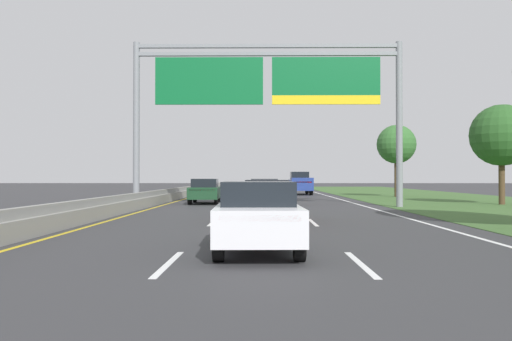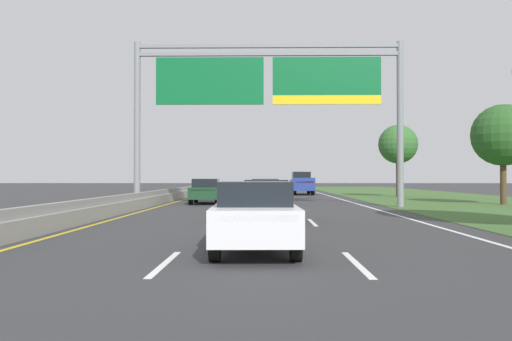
% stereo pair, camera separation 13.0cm
% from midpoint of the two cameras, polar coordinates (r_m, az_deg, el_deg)
% --- Properties ---
extents(ground_plane, '(220.00, 220.00, 0.00)m').
position_cam_midpoint_polar(ground_plane, '(34.38, 0.89, -3.54)').
color(ground_plane, '#333335').
extents(lane_striping, '(11.96, 106.00, 0.01)m').
position_cam_midpoint_polar(lane_striping, '(33.92, 0.89, -3.57)').
color(lane_striping, white).
rests_on(lane_striping, ground).
extents(grass_verge_right, '(14.00, 110.00, 0.02)m').
position_cam_midpoint_polar(grass_verge_right, '(37.10, 23.02, -3.26)').
color(grass_verge_right, '#3D602D').
rests_on(grass_verge_right, ground).
extents(median_barrier_concrete, '(0.60, 110.00, 0.85)m').
position_cam_midpoint_polar(median_barrier_concrete, '(34.99, -9.99, -2.90)').
color(median_barrier_concrete, gray).
rests_on(median_barrier_concrete, ground).
extents(overhead_sign_gantry, '(15.06, 0.42, 9.25)m').
position_cam_midpoint_polar(overhead_sign_gantry, '(28.78, 1.50, 9.11)').
color(overhead_sign_gantry, gray).
rests_on(overhead_sign_gantry, ground).
extents(pickup_truck_blue, '(2.08, 5.43, 2.20)m').
position_cam_midpoint_polar(pickup_truck_blue, '(49.48, 5.21, -1.44)').
color(pickup_truck_blue, navy).
rests_on(pickup_truck_blue, ground).
extents(car_red_centre_lane_sedan, '(1.86, 4.42, 1.57)m').
position_cam_midpoint_polar(car_red_centre_lane_sedan, '(19.35, 1.31, -3.28)').
color(car_red_centre_lane_sedan, maroon).
rests_on(car_red_centre_lane_sedan, ground).
extents(car_black_centre_lane_sedan, '(1.91, 4.44, 1.57)m').
position_cam_midpoint_polar(car_black_centre_lane_sedan, '(30.72, 1.19, -2.34)').
color(car_black_centre_lane_sedan, black).
rests_on(car_black_centre_lane_sedan, ground).
extents(car_darkgreen_left_lane_sedan, '(1.94, 4.45, 1.57)m').
position_cam_midpoint_polar(car_darkgreen_left_lane_sedan, '(32.62, -5.50, -2.25)').
color(car_darkgreen_left_lane_sedan, '#193D23').
rests_on(car_darkgreen_left_lane_sedan, ground).
extents(car_white_centre_lane_sedan, '(1.93, 4.45, 1.57)m').
position_cam_midpoint_polar(car_white_centre_lane_sedan, '(11.61, 0.19, -4.96)').
color(car_white_centre_lane_sedan, silver).
rests_on(car_white_centre_lane_sedan, ground).
extents(roadside_tree_mid, '(3.74, 3.74, 6.10)m').
position_cam_midpoint_polar(roadside_tree_mid, '(34.41, 25.97, 3.55)').
color(roadside_tree_mid, '#4C3823').
rests_on(roadside_tree_mid, ground).
extents(roadside_tree_far, '(3.28, 3.28, 6.11)m').
position_cam_midpoint_polar(roadside_tree_far, '(44.80, 15.67, 2.81)').
color(roadside_tree_far, '#4C3823').
rests_on(roadside_tree_far, ground).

